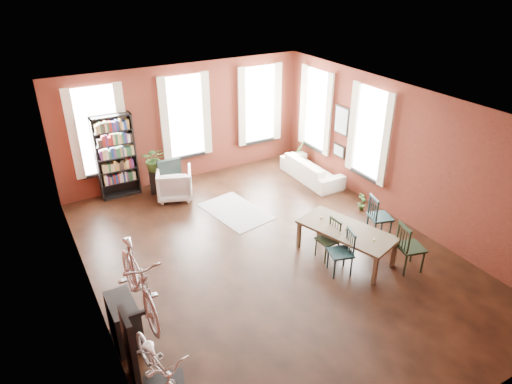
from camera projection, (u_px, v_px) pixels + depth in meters
room at (265, 150)px, 9.28m from camera, size 9.00×9.04×3.22m
dining_table at (345, 243)px, 9.50m from camera, size 1.46×2.16×0.68m
dining_chair_a at (340, 253)px, 8.96m from camera, size 0.54×0.54×0.94m
dining_chair_b at (328, 240)px, 9.43m from camera, size 0.41×0.41×0.87m
dining_chair_c at (411, 247)px, 9.04m from camera, size 0.58×0.58×1.04m
dining_chair_d at (380, 217)px, 10.13m from camera, size 0.57×0.57×1.00m
bookshelf at (116, 157)px, 11.62m from camera, size 1.00×0.32×2.20m
white_armchair at (174, 182)px, 11.79m from camera, size 1.10×1.07×0.89m
cream_sofa at (312, 166)px, 12.79m from camera, size 0.61×2.08×0.81m
striped_rug at (236, 211)px, 11.33m from camera, size 1.43×1.98×0.01m
bike_wall_rack at (130, 351)px, 6.51m from camera, size 0.16×0.60×1.30m
console_table at (124, 322)px, 7.37m from camera, size 0.40×0.80×0.80m
plant_stand at (156, 182)px, 12.14m from camera, size 0.37×0.37×0.61m
plant_by_sofa at (298, 160)px, 13.76m from camera, size 0.54×0.81×0.34m
plant_small at (361, 207)px, 11.36m from camera, size 0.35×0.50×0.16m
bicycle_floor at (156, 346)px, 6.15m from camera, size 0.64×0.90×1.63m
bicycle_hung at (135, 261)px, 5.93m from camera, size 0.47×1.00×1.66m
plant_on_stand at (154, 162)px, 11.90m from camera, size 0.82×0.85×0.52m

